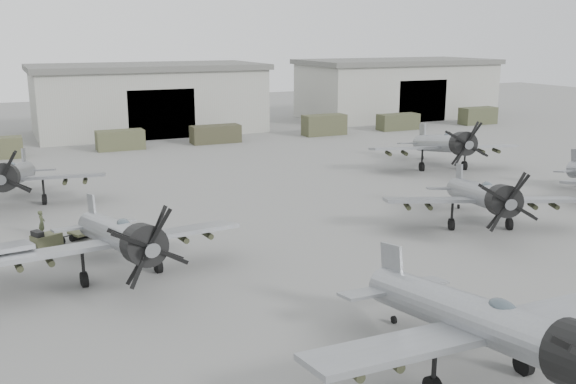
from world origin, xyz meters
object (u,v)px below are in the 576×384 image
Objects in this scene: tug_trailer at (66,236)px; aircraft_mid_1 at (121,237)px; aircraft_near_1 at (487,324)px; aircraft_far_0 at (13,175)px; ground_crew at (42,223)px; aircraft_far_1 at (445,144)px; aircraft_mid_2 at (483,196)px.

aircraft_mid_1 is at bearing -100.21° from tug_trailer.
tug_trailer is at bearing 117.31° from aircraft_near_1.
aircraft_far_0 reaches higher than ground_crew.
aircraft_mid_1 reaches higher than ground_crew.
aircraft_mid_1 is at bearing -137.76° from aircraft_far_1.
aircraft_near_1 is at bearing -108.98° from aircraft_far_1.
tug_trailer is at bearing -150.50° from aircraft_far_1.
aircraft_mid_1 is at bearing -66.36° from aircraft_far_0.
tug_trailer is (-1.99, 7.65, -1.89)m from aircraft_mid_1.
aircraft_far_1 is 36.03m from ground_crew.
aircraft_mid_2 is at bearing -24.99° from aircraft_far_0.
ground_crew is (-3.20, 9.82, -1.53)m from aircraft_mid_1.
tug_trailer is 3.59× the size of ground_crew.
aircraft_far_1 is at bearing -12.20° from tug_trailer.
aircraft_far_1 is at bearing 54.92° from aircraft_near_1.
aircraft_mid_2 is 2.12× the size of tug_trailer.
aircraft_far_0 is (-27.16, 18.93, 0.08)m from aircraft_mid_2.
aircraft_far_0 is 10.86m from tug_trailer.
aircraft_far_1 is 8.52× the size of ground_crew.
aircraft_far_0 is 8.47m from ground_crew.
aircraft_near_1 is 8.37× the size of ground_crew.
aircraft_near_1 is at bearing -106.94° from aircraft_mid_2.
aircraft_far_1 is at bearing 19.37° from aircraft_mid_1.
aircraft_far_1 reaches higher than aircraft_far_0.
aircraft_near_1 reaches higher than aircraft_mid_2.
aircraft_far_0 reaches higher than aircraft_mid_2.
aircraft_far_0 is 0.95× the size of aircraft_far_1.
aircraft_near_1 is 1.10× the size of aircraft_mid_2.
aircraft_mid_1 is 7.99× the size of ground_crew.
aircraft_far_1 is at bearing -64.76° from ground_crew.
aircraft_far_0 is 8.09× the size of ground_crew.
aircraft_mid_1 is 35.81m from aircraft_far_1.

